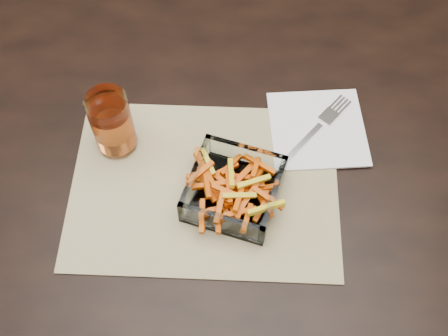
# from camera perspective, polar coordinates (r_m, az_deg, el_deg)

# --- Properties ---
(dining_table) EXTENTS (1.60, 0.90, 0.75)m
(dining_table) POSITION_cam_1_polar(r_m,az_deg,el_deg) (1.07, 2.62, -0.06)
(dining_table) COLOR black
(dining_table) RESTS_ON ground
(placemat) EXTENTS (0.46, 0.35, 0.00)m
(placemat) POSITION_cam_1_polar(r_m,az_deg,el_deg) (0.95, -1.99, -1.79)
(placemat) COLOR tan
(placemat) RESTS_ON dining_table
(glass_bowl) EXTENTS (0.18, 0.18, 0.06)m
(glass_bowl) POSITION_cam_1_polar(r_m,az_deg,el_deg) (0.92, 1.00, -2.26)
(glass_bowl) COLOR white
(glass_bowl) RESTS_ON placemat
(tumbler) EXTENTS (0.07, 0.07, 0.12)m
(tumbler) POSITION_cam_1_polar(r_m,az_deg,el_deg) (0.96, -11.28, 4.35)
(tumbler) COLOR white
(tumbler) RESTS_ON placemat
(napkin) EXTENTS (0.18, 0.18, 0.00)m
(napkin) POSITION_cam_1_polar(r_m,az_deg,el_deg) (1.02, 9.48, 3.97)
(napkin) COLOR white
(napkin) RESTS_ON placemat
(fork) EXTENTS (0.14, 0.16, 0.00)m
(fork) POSITION_cam_1_polar(r_m,az_deg,el_deg) (1.02, 9.41, 4.00)
(fork) COLOR silver
(fork) RESTS_ON napkin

